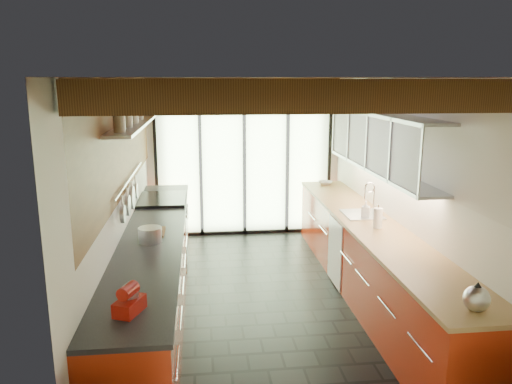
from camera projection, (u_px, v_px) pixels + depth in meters
ground at (265, 301)px, 5.94m from camera, size 5.50×5.50×0.00m
room_shell at (266, 165)px, 5.57m from camera, size 5.50×5.50×5.50m
ceiling_beams at (262, 90)px, 5.76m from camera, size 3.14×5.06×4.90m
glass_door at (244, 137)px, 8.18m from camera, size 2.95×0.10×2.90m
left_counter at (155, 270)px, 5.69m from camera, size 0.68×5.00×0.92m
range_stove at (164, 231)px, 7.10m from camera, size 0.66×0.90×0.97m
right_counter at (371, 261)px, 5.98m from camera, size 0.68×5.00×0.92m
sink_assembly at (363, 212)px, 6.25m from camera, size 0.45×0.52×0.43m
upper_cabinets_right at (381, 142)px, 5.97m from camera, size 0.34×3.00×3.00m
left_wall_fixtures at (133, 145)px, 5.50m from camera, size 0.28×2.60×0.96m
stand_mixer at (129, 301)px, 3.63m from camera, size 0.23×0.29×0.23m
pot_large at (150, 235)px, 5.21m from camera, size 0.26×0.26×0.16m
pot_small at (152, 234)px, 5.35m from camera, size 0.29×0.29×0.09m
cutting_board at (153, 232)px, 5.50m from camera, size 0.26×0.36×0.03m
kettle at (477, 297)px, 3.67m from camera, size 0.25×0.27×0.23m
paper_towel at (378, 218)px, 5.69m from camera, size 0.10×0.10×0.28m
soap_bottle at (366, 209)px, 6.10m from camera, size 0.13×0.13×0.22m
bowl at (325, 183)px, 8.05m from camera, size 0.28×0.28×0.05m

